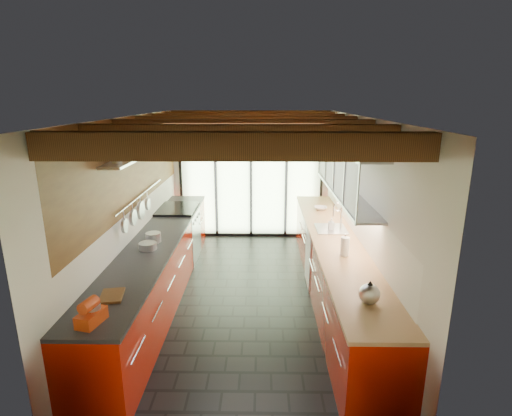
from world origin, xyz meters
name	(u,v)px	position (x,y,z in m)	size (l,w,h in m)	color
ground	(246,296)	(0.00, 0.00, 0.00)	(5.50, 5.50, 0.00)	black
room_shell	(245,187)	(0.00, 0.00, 1.65)	(5.50, 5.50, 5.50)	silver
ceiling_beams	(246,126)	(0.00, 0.38, 2.46)	(3.14, 5.06, 4.90)	#593316
glass_door	(251,158)	(0.00, 2.69, 1.66)	(2.95, 0.10, 2.90)	#C6EAAD
left_counter	(159,267)	(-1.28, 0.00, 0.46)	(0.68, 5.00, 0.92)	#AA1302
range_stove	(179,234)	(-1.28, 1.45, 0.47)	(0.66, 0.90, 0.97)	silver
right_counter	(334,268)	(1.27, 0.00, 0.46)	(0.68, 5.00, 0.92)	#AA1302
sink_assembly	(332,227)	(1.29, 0.40, 0.96)	(0.45, 0.52, 0.43)	silver
upper_cabinets_right	(346,170)	(1.43, 0.30, 1.85)	(0.34, 3.00, 3.00)	silver
left_wall_fixtures	(141,169)	(-1.47, 0.14, 1.88)	(0.28, 2.60, 0.96)	silver
stand_mixer	(91,313)	(-1.27, -2.24, 1.02)	(0.22, 0.30, 0.25)	red
pot_large	(153,237)	(-1.27, -0.18, 0.99)	(0.21, 0.21, 0.13)	silver
pot_small	(148,246)	(-1.27, -0.46, 0.96)	(0.23, 0.23, 0.09)	silver
cutting_board	(112,296)	(-1.27, -1.77, 0.93)	(0.22, 0.30, 0.03)	brown
kettle	(369,293)	(1.27, -1.84, 1.03)	(0.27, 0.28, 0.24)	silver
paper_towel	(345,247)	(1.27, -0.65, 1.04)	(0.11, 0.11, 0.29)	white
soap_bottle	(331,224)	(1.27, 0.36, 1.01)	(0.08, 0.09, 0.19)	silver
bowl	(320,208)	(1.27, 1.50, 0.95)	(0.23, 0.23, 0.06)	silver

